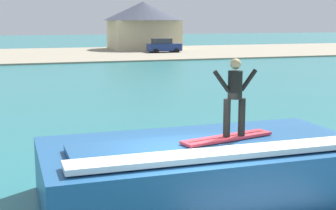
{
  "coord_description": "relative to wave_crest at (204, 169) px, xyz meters",
  "views": [
    {
      "loc": [
        -3.42,
        -8.92,
        4.07
      ],
      "look_at": [
        0.73,
        3.63,
        1.74
      ],
      "focal_mm": 51.47,
      "sensor_mm": 36.0,
      "label": 1
    }
  ],
  "objects": [
    {
      "name": "house_gabled_white",
      "position": [
        13.69,
        54.96,
        3.11
      ],
      "size": [
        11.0,
        11.0,
        6.6
      ],
      "color": "beige",
      "rests_on": "ground_plane"
    },
    {
      "name": "surfer",
      "position": [
        0.56,
        -0.36,
        1.8
      ],
      "size": [
        1.06,
        0.32,
        1.75
      ],
      "color": "black",
      "rests_on": "surfboard"
    },
    {
      "name": "shoreline_bank",
      "position": [
        -0.73,
        48.65,
        -0.6
      ],
      "size": [
        120.0,
        24.64,
        0.16
      ],
      "color": "gray",
      "rests_on": "ground_plane"
    },
    {
      "name": "car_far_shore",
      "position": [
        14.08,
        47.11,
        0.27
      ],
      "size": [
        4.07,
        2.17,
        1.86
      ],
      "color": "navy",
      "rests_on": "ground_plane"
    },
    {
      "name": "surfboard",
      "position": [
        0.41,
        -0.32,
        0.79
      ],
      "size": [
        2.33,
        0.96,
        0.06
      ],
      "color": "#D8333F",
      "rests_on": "wave_crest"
    },
    {
      "name": "wave_crest",
      "position": [
        0.0,
        0.0,
        0.0
      ],
      "size": [
        7.36,
        3.75,
        1.44
      ],
      "color": "#21548A",
      "rests_on": "ground_plane"
    }
  ]
}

